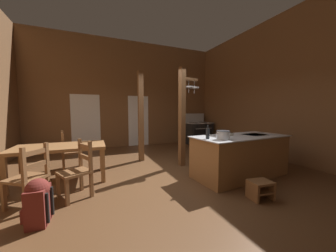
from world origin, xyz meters
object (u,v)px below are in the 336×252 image
object	(u,v)px
mixing_bowl_on_counter	(229,134)
kitchen_island	(240,156)
backpack	(38,200)
stockpot_on_counter	(223,135)
ladderback_chair_by_post	(29,177)
ladderback_chair_near_window	(69,151)
stove_range	(198,133)
bottle_tall_on_counter	(208,133)
step_stool	(260,188)
ladderback_chair_at_table_end	(78,170)
dining_table	(61,150)

from	to	relation	value
mixing_bowl_on_counter	kitchen_island	bearing A→B (deg)	-34.29
backpack	stockpot_on_counter	world-z (taller)	stockpot_on_counter
ladderback_chair_by_post	stockpot_on_counter	xyz separation A→B (m)	(3.21, -0.51, 0.53)
ladderback_chair_near_window	backpack	bearing A→B (deg)	-93.15
stove_range	mixing_bowl_on_counter	distance (m)	3.97
kitchen_island	backpack	bearing A→B (deg)	-174.88
ladderback_chair_near_window	bottle_tall_on_counter	xyz separation A→B (m)	(2.63, -2.07, 0.56)
stove_range	stockpot_on_counter	bearing A→B (deg)	-116.35
step_stool	mixing_bowl_on_counter	distance (m)	1.35
ladderback_chair_by_post	ladderback_chair_at_table_end	size ratio (longest dim) A/B	1.00
stove_range	step_stool	distance (m)	5.08
kitchen_island	stove_range	world-z (taller)	stove_range
ladderback_chair_near_window	ladderback_chair_at_table_end	bearing A→B (deg)	-80.29
step_stool	mixing_bowl_on_counter	world-z (taller)	mixing_bowl_on_counter
mixing_bowl_on_counter	step_stool	bearing A→B (deg)	-105.03
ladderback_chair_near_window	bottle_tall_on_counter	bearing A→B (deg)	-38.21
backpack	mixing_bowl_on_counter	xyz separation A→B (m)	(3.48, 0.46, 0.61)
dining_table	ladderback_chair_by_post	bearing A→B (deg)	-106.97
ladderback_chair_by_post	step_stool	bearing A→B (deg)	-19.26
kitchen_island	stockpot_on_counter	bearing A→B (deg)	-159.35
kitchen_island	ladderback_chair_by_post	xyz separation A→B (m)	(-3.91, 0.24, 0.00)
stove_range	ladderback_chair_at_table_end	distance (m)	5.74
ladderback_chair_by_post	bottle_tall_on_counter	xyz separation A→B (m)	(2.99, -0.32, 0.56)
step_stool	backpack	size ratio (longest dim) A/B	0.66
stockpot_on_counter	ladderback_chair_near_window	bearing A→B (deg)	141.57
kitchen_island	dining_table	distance (m)	3.82
step_stool	kitchen_island	bearing A→B (deg)	63.01
ladderback_chair_by_post	backpack	distance (m)	0.63
ladderback_chair_near_window	backpack	distance (m)	2.33
backpack	ladderback_chair_by_post	bearing A→B (deg)	112.17
stockpot_on_counter	mixing_bowl_on_counter	bearing A→B (deg)	37.98
stove_range	dining_table	xyz separation A→B (m)	(-4.92, -2.59, 0.17)
ladderback_chair_at_table_end	stockpot_on_counter	distance (m)	2.68
dining_table	ladderback_chair_near_window	xyz separation A→B (m)	(0.07, 0.80, -0.20)
kitchen_island	bottle_tall_on_counter	size ratio (longest dim) A/B	8.21
stove_range	ladderback_chair_by_post	distance (m)	6.30
step_stool	ladderback_chair_at_table_end	bearing A→B (deg)	155.49
backpack	bottle_tall_on_counter	size ratio (longest dim) A/B	2.20
dining_table	stockpot_on_counter	xyz separation A→B (m)	(2.92, -1.46, 0.33)
ladderback_chair_by_post	mixing_bowl_on_counter	xyz separation A→B (m)	(3.72, -0.11, 0.48)
dining_table	mixing_bowl_on_counter	world-z (taller)	mixing_bowl_on_counter
ladderback_chair_near_window	mixing_bowl_on_counter	bearing A→B (deg)	-29.03
kitchen_island	ladderback_chair_at_table_end	bearing A→B (deg)	174.53
step_stool	ladderback_chair_near_window	size ratio (longest dim) A/B	0.41
kitchen_island	dining_table	bearing A→B (deg)	161.70
stove_range	dining_table	distance (m)	5.57
step_stool	ladderback_chair_by_post	bearing A→B (deg)	160.74
dining_table	backpack	world-z (taller)	dining_table
ladderback_chair_near_window	stove_range	bearing A→B (deg)	20.27
stove_range	ladderback_chair_at_table_end	bearing A→B (deg)	-142.73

